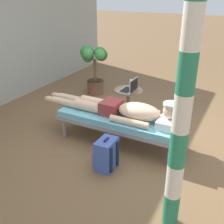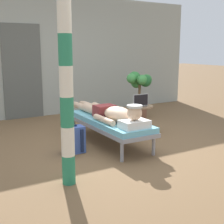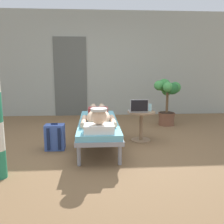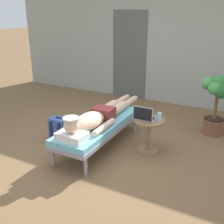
{
  "view_description": "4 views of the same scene",
  "coord_description": "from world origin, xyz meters",
  "px_view_note": "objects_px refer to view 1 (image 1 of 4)",
  "views": [
    {
      "loc": [
        -3.31,
        -1.36,
        2.11
      ],
      "look_at": [
        -0.31,
        0.21,
        0.55
      ],
      "focal_mm": 44.16,
      "sensor_mm": 36.0,
      "label": 1
    },
    {
      "loc": [
        -2.54,
        -4.09,
        1.53
      ],
      "look_at": [
        -0.02,
        0.24,
        0.5
      ],
      "focal_mm": 50.28,
      "sensor_mm": 36.0,
      "label": 2
    },
    {
      "loc": [
        -0.16,
        -3.69,
        1.28
      ],
      "look_at": [
        0.12,
        0.14,
        0.57
      ],
      "focal_mm": 39.03,
      "sensor_mm": 36.0,
      "label": 3
    },
    {
      "loc": [
        1.99,
        -3.35,
        2.14
      ],
      "look_at": [
        0.08,
        0.27,
        0.59
      ],
      "focal_mm": 45.38,
      "sensor_mm": 36.0,
      "label": 4
    }
  ],
  "objects_px": {
    "person_reclining": "(124,110)",
    "lounge_chair": "(121,120)",
    "drink_glass": "(131,83)",
    "porch_post": "(182,113)",
    "laptop": "(130,88)",
    "side_table": "(128,99)",
    "potted_plant": "(94,64)",
    "backpack": "(106,154)"
  },
  "relations": [
    {
      "from": "drink_glass",
      "to": "porch_post",
      "type": "bearing_deg",
      "value": -146.85
    },
    {
      "from": "lounge_chair",
      "to": "drink_glass",
      "type": "bearing_deg",
      "value": 15.0
    },
    {
      "from": "person_reclining",
      "to": "drink_glass",
      "type": "height_order",
      "value": "person_reclining"
    },
    {
      "from": "side_table",
      "to": "porch_post",
      "type": "distance_m",
      "value": 2.47
    },
    {
      "from": "laptop",
      "to": "drink_glass",
      "type": "bearing_deg",
      "value": 18.63
    },
    {
      "from": "laptop",
      "to": "porch_post",
      "type": "bearing_deg",
      "value": -145.44
    },
    {
      "from": "laptop",
      "to": "lounge_chair",
      "type": "bearing_deg",
      "value": -166.13
    },
    {
      "from": "porch_post",
      "to": "lounge_chair",
      "type": "bearing_deg",
      "value": 43.54
    },
    {
      "from": "backpack",
      "to": "potted_plant",
      "type": "relative_size",
      "value": 0.42
    },
    {
      "from": "lounge_chair",
      "to": "backpack",
      "type": "height_order",
      "value": "backpack"
    },
    {
      "from": "drink_glass",
      "to": "backpack",
      "type": "xyz_separation_m",
      "value": [
        -1.58,
        -0.38,
        -0.39
      ]
    },
    {
      "from": "laptop",
      "to": "backpack",
      "type": "bearing_deg",
      "value": -167.44
    },
    {
      "from": "drink_glass",
      "to": "porch_post",
      "type": "height_order",
      "value": "porch_post"
    },
    {
      "from": "laptop",
      "to": "potted_plant",
      "type": "height_order",
      "value": "potted_plant"
    },
    {
      "from": "drink_glass",
      "to": "potted_plant",
      "type": "distance_m",
      "value": 1.3
    },
    {
      "from": "drink_glass",
      "to": "backpack",
      "type": "bearing_deg",
      "value": -166.62
    },
    {
      "from": "side_table",
      "to": "drink_glass",
      "type": "height_order",
      "value": "drink_glass"
    },
    {
      "from": "potted_plant",
      "to": "backpack",
      "type": "bearing_deg",
      "value": -145.98
    },
    {
      "from": "laptop",
      "to": "potted_plant",
      "type": "distance_m",
      "value": 1.47
    },
    {
      "from": "lounge_chair",
      "to": "person_reclining",
      "type": "relative_size",
      "value": 0.85
    },
    {
      "from": "side_table",
      "to": "laptop",
      "type": "xyz_separation_m",
      "value": [
        -0.06,
        -0.05,
        0.23
      ]
    },
    {
      "from": "laptop",
      "to": "backpack",
      "type": "relative_size",
      "value": 0.73
    },
    {
      "from": "lounge_chair",
      "to": "porch_post",
      "type": "height_order",
      "value": "porch_post"
    },
    {
      "from": "lounge_chair",
      "to": "potted_plant",
      "type": "distance_m",
      "value": 2.08
    },
    {
      "from": "backpack",
      "to": "person_reclining",
      "type": "bearing_deg",
      "value": 7.3
    },
    {
      "from": "lounge_chair",
      "to": "porch_post",
      "type": "xyz_separation_m",
      "value": [
        -1.17,
        -1.11,
        0.83
      ]
    },
    {
      "from": "side_table",
      "to": "drink_glass",
      "type": "relative_size",
      "value": 4.03
    },
    {
      "from": "person_reclining",
      "to": "potted_plant",
      "type": "bearing_deg",
      "value": 42.51
    },
    {
      "from": "lounge_chair",
      "to": "side_table",
      "type": "distance_m",
      "value": 0.78
    },
    {
      "from": "lounge_chair",
      "to": "drink_glass",
      "type": "xyz_separation_m",
      "value": [
        0.9,
        0.24,
        0.24
      ]
    },
    {
      "from": "backpack",
      "to": "porch_post",
      "type": "distance_m",
      "value": 1.46
    },
    {
      "from": "person_reclining",
      "to": "potted_plant",
      "type": "height_order",
      "value": "potted_plant"
    },
    {
      "from": "lounge_chair",
      "to": "drink_glass",
      "type": "distance_m",
      "value": 0.96
    },
    {
      "from": "backpack",
      "to": "potted_plant",
      "type": "xyz_separation_m",
      "value": [
        2.23,
        1.5,
        0.44
      ]
    },
    {
      "from": "laptop",
      "to": "drink_glass",
      "type": "relative_size",
      "value": 2.39
    },
    {
      "from": "lounge_chair",
      "to": "side_table",
      "type": "height_order",
      "value": "side_table"
    },
    {
      "from": "person_reclining",
      "to": "porch_post",
      "type": "height_order",
      "value": "porch_post"
    },
    {
      "from": "side_table",
      "to": "backpack",
      "type": "bearing_deg",
      "value": -166.01
    },
    {
      "from": "potted_plant",
      "to": "porch_post",
      "type": "bearing_deg",
      "value": -137.59
    },
    {
      "from": "side_table",
      "to": "person_reclining",
      "type": "bearing_deg",
      "value": -160.22
    },
    {
      "from": "backpack",
      "to": "potted_plant",
      "type": "bearing_deg",
      "value": 34.02
    },
    {
      "from": "person_reclining",
      "to": "lounge_chair",
      "type": "bearing_deg",
      "value": 90.0
    }
  ]
}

